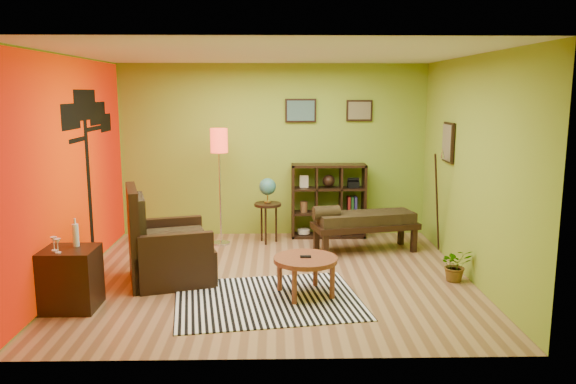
{
  "coord_description": "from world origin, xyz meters",
  "views": [
    {
      "loc": [
        0.05,
        -6.91,
        2.35
      ],
      "look_at": [
        0.21,
        0.35,
        1.05
      ],
      "focal_mm": 35.0,
      "sensor_mm": 36.0,
      "label": 1
    }
  ],
  "objects_px": {
    "side_cabinet": "(71,278)",
    "globe_table": "(268,194)",
    "armchair": "(165,252)",
    "potted_plant": "(455,268)",
    "coffee_table": "(306,263)",
    "bench": "(362,221)",
    "floor_lamp": "(219,151)",
    "cube_shelf": "(329,201)"
  },
  "relations": [
    {
      "from": "globe_table",
      "to": "bench",
      "type": "relative_size",
      "value": 0.63
    },
    {
      "from": "cube_shelf",
      "to": "potted_plant",
      "type": "relative_size",
      "value": 2.83
    },
    {
      "from": "floor_lamp",
      "to": "bench",
      "type": "bearing_deg",
      "value": -11.67
    },
    {
      "from": "side_cabinet",
      "to": "coffee_table",
      "type": "bearing_deg",
      "value": 7.77
    },
    {
      "from": "side_cabinet",
      "to": "potted_plant",
      "type": "bearing_deg",
      "value": 10.2
    },
    {
      "from": "armchair",
      "to": "side_cabinet",
      "type": "bearing_deg",
      "value": -132.99
    },
    {
      "from": "coffee_table",
      "to": "bench",
      "type": "distance_m",
      "value": 2.04
    },
    {
      "from": "bench",
      "to": "potted_plant",
      "type": "xyz_separation_m",
      "value": [
        0.97,
        -1.36,
        -0.3
      ]
    },
    {
      "from": "cube_shelf",
      "to": "coffee_table",
      "type": "bearing_deg",
      "value": -101.08
    },
    {
      "from": "armchair",
      "to": "side_cabinet",
      "type": "xyz_separation_m",
      "value": [
        -0.86,
        -0.92,
        -0.02
      ]
    },
    {
      "from": "coffee_table",
      "to": "bench",
      "type": "bearing_deg",
      "value": 62.61
    },
    {
      "from": "coffee_table",
      "to": "armchair",
      "type": "bearing_deg",
      "value": 161.96
    },
    {
      "from": "cube_shelf",
      "to": "potted_plant",
      "type": "height_order",
      "value": "cube_shelf"
    },
    {
      "from": "coffee_table",
      "to": "floor_lamp",
      "type": "distance_m",
      "value": 2.77
    },
    {
      "from": "bench",
      "to": "potted_plant",
      "type": "height_order",
      "value": "bench"
    },
    {
      "from": "floor_lamp",
      "to": "potted_plant",
      "type": "height_order",
      "value": "floor_lamp"
    },
    {
      "from": "cube_shelf",
      "to": "potted_plant",
      "type": "xyz_separation_m",
      "value": [
        1.39,
        -2.23,
        -0.44
      ]
    },
    {
      "from": "globe_table",
      "to": "potted_plant",
      "type": "bearing_deg",
      "value": -38.33
    },
    {
      "from": "side_cabinet",
      "to": "floor_lamp",
      "type": "relative_size",
      "value": 0.55
    },
    {
      "from": "side_cabinet",
      "to": "potted_plant",
      "type": "relative_size",
      "value": 2.34
    },
    {
      "from": "bench",
      "to": "coffee_table",
      "type": "bearing_deg",
      "value": -117.39
    },
    {
      "from": "side_cabinet",
      "to": "potted_plant",
      "type": "xyz_separation_m",
      "value": [
        4.5,
        0.81,
        -0.18
      ]
    },
    {
      "from": "side_cabinet",
      "to": "globe_table",
      "type": "distance_m",
      "value": 3.45
    },
    {
      "from": "armchair",
      "to": "side_cabinet",
      "type": "height_order",
      "value": "armchair"
    },
    {
      "from": "side_cabinet",
      "to": "floor_lamp",
      "type": "bearing_deg",
      "value": 62.03
    },
    {
      "from": "cube_shelf",
      "to": "potted_plant",
      "type": "bearing_deg",
      "value": -58.1
    },
    {
      "from": "armchair",
      "to": "floor_lamp",
      "type": "distance_m",
      "value": 2.08
    },
    {
      "from": "bench",
      "to": "side_cabinet",
      "type": "bearing_deg",
      "value": -148.44
    },
    {
      "from": "globe_table",
      "to": "coffee_table",
      "type": "bearing_deg",
      "value": -78.57
    },
    {
      "from": "bench",
      "to": "potted_plant",
      "type": "relative_size",
      "value": 3.86
    },
    {
      "from": "side_cabinet",
      "to": "bench",
      "type": "distance_m",
      "value": 4.14
    },
    {
      "from": "side_cabinet",
      "to": "globe_table",
      "type": "height_order",
      "value": "globe_table"
    },
    {
      "from": "coffee_table",
      "to": "potted_plant",
      "type": "distance_m",
      "value": 1.98
    },
    {
      "from": "armchair",
      "to": "cube_shelf",
      "type": "relative_size",
      "value": 1.02
    },
    {
      "from": "side_cabinet",
      "to": "floor_lamp",
      "type": "distance_m",
      "value": 3.16
    },
    {
      "from": "cube_shelf",
      "to": "side_cabinet",
      "type": "bearing_deg",
      "value": -135.72
    },
    {
      "from": "coffee_table",
      "to": "floor_lamp",
      "type": "relative_size",
      "value": 0.41
    },
    {
      "from": "armchair",
      "to": "potted_plant",
      "type": "relative_size",
      "value": 2.9
    },
    {
      "from": "coffee_table",
      "to": "globe_table",
      "type": "relative_size",
      "value": 0.72
    },
    {
      "from": "coffee_table",
      "to": "globe_table",
      "type": "distance_m",
      "value": 2.42
    },
    {
      "from": "potted_plant",
      "to": "side_cabinet",
      "type": "bearing_deg",
      "value": -169.8
    },
    {
      "from": "armchair",
      "to": "floor_lamp",
      "type": "height_order",
      "value": "floor_lamp"
    }
  ]
}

